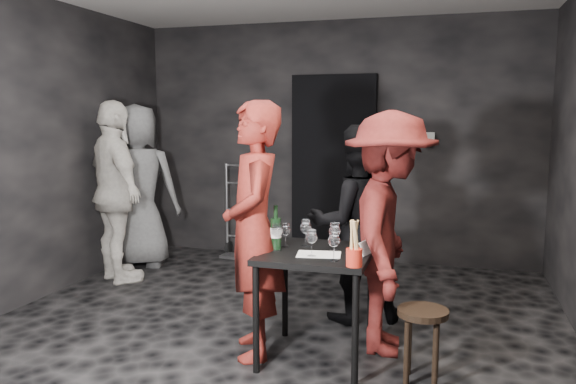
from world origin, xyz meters
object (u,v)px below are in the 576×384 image
(tasting_table, at_px, (317,265))
(stool, at_px, (423,326))
(server_red, at_px, (254,209))
(woman_black, at_px, (355,219))
(man_maroon, at_px, (389,218))
(hand_truck, at_px, (239,239))
(bystander_grey, at_px, (138,171))
(bystander_cream, at_px, (115,174))
(wine_bottle, at_px, (276,233))
(breadstick_cup, at_px, (354,244))

(tasting_table, xyz_separation_m, stool, (0.71, -0.15, -0.29))
(server_red, relative_size, woman_black, 1.23)
(tasting_table, height_order, server_red, server_red)
(woman_black, bearing_deg, man_maroon, 97.11)
(hand_truck, xyz_separation_m, woman_black, (1.65, -1.66, 0.62))
(hand_truck, relative_size, server_red, 0.53)
(server_red, bearing_deg, woman_black, 123.14)
(woman_black, bearing_deg, bystander_grey, -45.05)
(bystander_grey, bearing_deg, hand_truck, -154.17)
(woman_black, bearing_deg, stool, 96.84)
(stool, bearing_deg, bystander_cream, 155.99)
(hand_truck, bearing_deg, woman_black, -38.27)
(hand_truck, relative_size, stool, 2.32)
(bystander_cream, xyz_separation_m, bystander_grey, (-0.10, 0.57, -0.03))
(wine_bottle, bearing_deg, bystander_cream, 148.95)
(tasting_table, bearing_deg, server_red, -175.51)
(stool, xyz_separation_m, bystander_cream, (-3.04, 1.35, 0.72))
(bystander_grey, distance_m, breadstick_cup, 3.44)
(server_red, relative_size, bystander_grey, 0.97)
(wine_bottle, xyz_separation_m, breadstick_cup, (0.58, -0.27, 0.02))
(bystander_cream, relative_size, bystander_grey, 1.03)
(bystander_grey, relative_size, wine_bottle, 6.93)
(server_red, xyz_separation_m, bystander_cream, (-1.90, 1.23, 0.06))
(hand_truck, relative_size, bystander_cream, 0.51)
(man_maroon, height_order, breadstick_cup, man_maroon)
(hand_truck, distance_m, breadstick_cup, 3.41)
(tasting_table, bearing_deg, stool, -12.14)
(breadstick_cup, bearing_deg, hand_truck, 123.43)
(server_red, xyz_separation_m, woman_black, (0.55, 0.85, -0.19))
(server_red, xyz_separation_m, wine_bottle, (0.16, -0.00, -0.16))
(hand_truck, distance_m, wine_bottle, 2.89)
(tasting_table, xyz_separation_m, server_red, (-0.43, -0.03, 0.37))
(tasting_table, xyz_separation_m, wine_bottle, (-0.28, -0.03, 0.21))
(server_red, relative_size, man_maroon, 1.08)
(hand_truck, height_order, bystander_grey, bystander_grey)
(bystander_cream, bearing_deg, wine_bottle, -174.52)
(man_maroon, bearing_deg, wine_bottle, 110.73)
(hand_truck, height_order, wine_bottle, hand_truck)
(server_red, distance_m, bystander_cream, 2.26)
(man_maroon, relative_size, wine_bottle, 6.25)
(tasting_table, bearing_deg, bystander_cream, 152.72)
(bystander_grey, distance_m, wine_bottle, 2.81)
(hand_truck, distance_m, bystander_grey, 1.41)
(hand_truck, height_order, breadstick_cup, hand_truck)
(tasting_table, distance_m, stool, 0.78)
(server_red, xyz_separation_m, bystander_grey, (-1.99, 1.81, 0.03))
(tasting_table, distance_m, server_red, 0.57)
(hand_truck, bearing_deg, man_maroon, -41.05)
(bystander_grey, bearing_deg, wine_bottle, 127.13)
(stool, bearing_deg, bystander_grey, 148.40)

